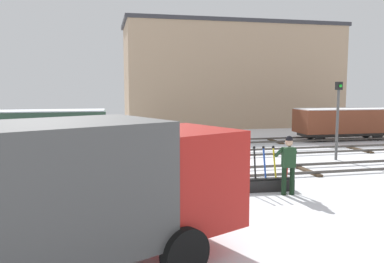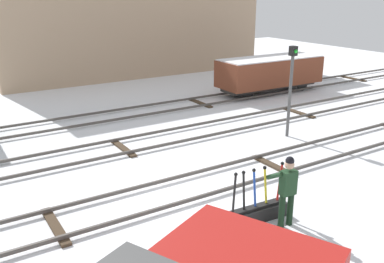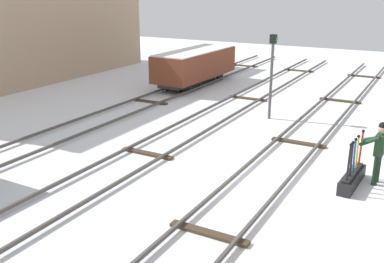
{
  "view_description": "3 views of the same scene",
  "coord_description": "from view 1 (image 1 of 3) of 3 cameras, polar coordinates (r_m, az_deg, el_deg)",
  "views": [
    {
      "loc": [
        -4.14,
        -13.69,
        3.28
      ],
      "look_at": [
        -0.42,
        2.94,
        1.35
      ],
      "focal_mm": 36.75,
      "sensor_mm": 36.0,
      "label": 1
    },
    {
      "loc": [
        -5.47,
        -9.41,
        5.5
      ],
      "look_at": [
        1.07,
        1.08,
        1.35
      ],
      "focal_mm": 39.67,
      "sensor_mm": 36.0,
      "label": 2
    },
    {
      "loc": [
        -11.49,
        -4.0,
        5.37
      ],
      "look_at": [
        -0.79,
        1.96,
        1.38
      ],
      "focal_mm": 41.89,
      "sensor_mm": 36.0,
      "label": 3
    }
  ],
  "objects": [
    {
      "name": "delivery_truck",
      "position": [
        6.97,
        -16.25,
        -8.04
      ],
      "size": [
        6.3,
        4.44,
        2.72
      ],
      "rotation": [
        0.0,
        0.0,
        0.43
      ],
      "color": "#B21E19",
      "rests_on": "ground_plane"
    },
    {
      "name": "perched_bird_roof_left",
      "position": [
        38.41,
        13.62,
        14.21
      ],
      "size": [
        0.16,
        0.28,
        0.13
      ],
      "rotation": [
        0.0,
        0.0,
        4.93
      ],
      "color": "#514C47",
      "rests_on": "apartment_building"
    },
    {
      "name": "signal_post",
      "position": [
        18.76,
        20.4,
        2.68
      ],
      "size": [
        0.24,
        0.32,
        3.52
      ],
      "color": "#4C4C4C",
      "rests_on": "ground_plane"
    },
    {
      "name": "track_siding_far",
      "position": [
        22.31,
        -1.79,
        -1.71
      ],
      "size": [
        44.0,
        1.94,
        0.18
      ],
      "color": "#4C4742",
      "rests_on": "ground_plane"
    },
    {
      "name": "switch_lever_frame",
      "position": [
        12.76,
        10.64,
        -7.38
      ],
      "size": [
        1.82,
        0.47,
        1.45
      ],
      "rotation": [
        0.0,
        0.0,
        -0.06
      ],
      "color": "black",
      "rests_on": "ground_plane"
    },
    {
      "name": "freight_car_mid_siding",
      "position": [
        22.01,
        -20.55,
        0.68
      ],
      "size": [
        6.27,
        2.13,
        2.08
      ],
      "rotation": [
        0.0,
        0.0,
        -0.0
      ],
      "color": "#2D2B28",
      "rests_on": "ground_plane"
    },
    {
      "name": "freight_car_far_end",
      "position": [
        26.23,
        21.25,
        1.4
      ],
      "size": [
        6.08,
        2.2,
        1.97
      ],
      "rotation": [
        0.0,
        0.0,
        -0.02
      ],
      "color": "#2D2B28",
      "rests_on": "ground_plane"
    },
    {
      "name": "track_main_line",
      "position": [
        14.65,
        4.14,
        -6.07
      ],
      "size": [
        44.0,
        1.94,
        0.18
      ],
      "color": "#4C4742",
      "rests_on": "ground_plane"
    },
    {
      "name": "apartment_building",
      "position": [
        33.95,
        5.74,
        8.09
      ],
      "size": [
        18.12,
        6.64,
        8.52
      ],
      "color": "tan",
      "rests_on": "ground_plane"
    },
    {
      "name": "track_siding_near",
      "position": [
        18.55,
        0.48,
        -3.39
      ],
      "size": [
        44.0,
        1.94,
        0.18
      ],
      "color": "#4C4742",
      "rests_on": "ground_plane"
    },
    {
      "name": "rail_worker",
      "position": [
        12.33,
        13.79,
        -4.22
      ],
      "size": [
        0.56,
        0.68,
        1.82
      ],
      "rotation": [
        0.0,
        0.0,
        -0.06
      ],
      "color": "black",
      "rests_on": "ground_plane"
    },
    {
      "name": "ground_plane",
      "position": [
        14.68,
        4.14,
        -6.48
      ],
      "size": [
        60.0,
        60.0,
        0.0
      ],
      "primitive_type": "plane",
      "color": "white"
    }
  ]
}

